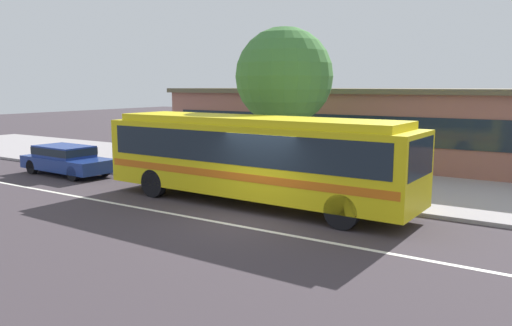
{
  "coord_description": "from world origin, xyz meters",
  "views": [
    {
      "loc": [
        7.92,
        -12.05,
        3.91
      ],
      "look_at": [
        -1.3,
        2.2,
        1.3
      ],
      "focal_mm": 35.23,
      "sensor_mm": 36.0,
      "label": 1
    }
  ],
  "objects_px": {
    "sedan_behind_bus": "(66,158)",
    "street_tree_near_stop": "(284,77)",
    "pedestrian_waiting_near_sign": "(245,157)",
    "bus_stop_sign": "(396,159)",
    "transit_bus": "(253,154)"
  },
  "relations": [
    {
      "from": "pedestrian_waiting_near_sign",
      "to": "sedan_behind_bus",
      "type": "bearing_deg",
      "value": -160.59
    },
    {
      "from": "sedan_behind_bus",
      "to": "street_tree_near_stop",
      "type": "xyz_separation_m",
      "value": [
        8.65,
        4.3,
        3.57
      ]
    },
    {
      "from": "pedestrian_waiting_near_sign",
      "to": "street_tree_near_stop",
      "type": "xyz_separation_m",
      "value": [
        0.89,
        1.56,
        3.22
      ]
    },
    {
      "from": "sedan_behind_bus",
      "to": "street_tree_near_stop",
      "type": "relative_size",
      "value": 0.76
    },
    {
      "from": "street_tree_near_stop",
      "to": "sedan_behind_bus",
      "type": "bearing_deg",
      "value": -153.57
    },
    {
      "from": "sedan_behind_bus",
      "to": "street_tree_near_stop",
      "type": "distance_m",
      "value": 10.29
    },
    {
      "from": "sedan_behind_bus",
      "to": "bus_stop_sign",
      "type": "xyz_separation_m",
      "value": [
        14.26,
        1.67,
        0.91
      ]
    },
    {
      "from": "transit_bus",
      "to": "pedestrian_waiting_near_sign",
      "type": "height_order",
      "value": "transit_bus"
    },
    {
      "from": "pedestrian_waiting_near_sign",
      "to": "bus_stop_sign",
      "type": "bearing_deg",
      "value": -9.27
    },
    {
      "from": "pedestrian_waiting_near_sign",
      "to": "bus_stop_sign",
      "type": "height_order",
      "value": "bus_stop_sign"
    },
    {
      "from": "pedestrian_waiting_near_sign",
      "to": "bus_stop_sign",
      "type": "xyz_separation_m",
      "value": [
        6.5,
        -1.06,
        0.57
      ]
    },
    {
      "from": "bus_stop_sign",
      "to": "pedestrian_waiting_near_sign",
      "type": "bearing_deg",
      "value": 170.73
    },
    {
      "from": "bus_stop_sign",
      "to": "street_tree_near_stop",
      "type": "distance_m",
      "value": 6.74
    },
    {
      "from": "transit_bus",
      "to": "pedestrian_waiting_near_sign",
      "type": "xyz_separation_m",
      "value": [
        -2.32,
        2.95,
        -0.63
      ]
    },
    {
      "from": "sedan_behind_bus",
      "to": "pedestrian_waiting_near_sign",
      "type": "height_order",
      "value": "pedestrian_waiting_near_sign"
    }
  ]
}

